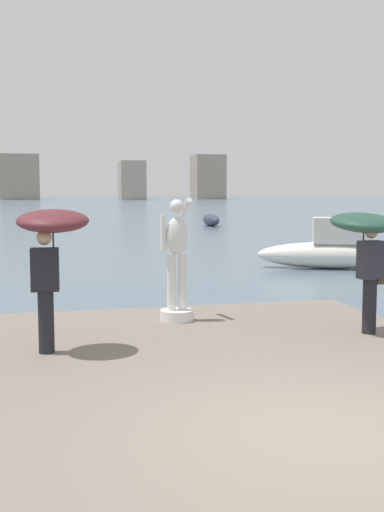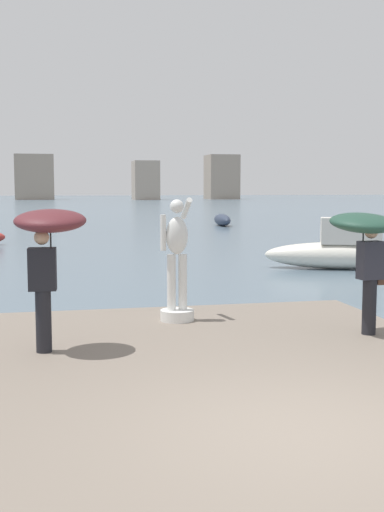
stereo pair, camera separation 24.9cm
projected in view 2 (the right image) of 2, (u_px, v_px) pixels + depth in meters
The scene contains 8 objects.
ground_plane at pixel (86, 227), 45.13m from camera, with size 400.00×400.00×0.00m, color slate.
pier at pixel (248, 392), 8.02m from camera, with size 6.77×9.68×0.40m, color slate.
statue_white_figure at pixel (177, 269), 11.25m from camera, with size 0.59×0.86×2.15m.
onlooker_left at pixel (48, 239), 9.04m from camera, with size 1.08×1.10×2.06m.
onlooker_right at pixel (365, 237), 10.12m from camera, with size 1.17×1.20×1.97m.
boat_near at pixel (341, 250), 21.74m from camera, with size 5.04×2.88×1.72m.
boat_mid at pixel (222, 220), 46.75m from camera, with size 1.20×3.97×0.85m.
distant_skyline at pixel (63, 177), 150.87m from camera, with size 79.95×13.60×10.91m.
Camera 2 is at (-2.33, -5.63, 2.70)m, focal length 45.54 mm.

